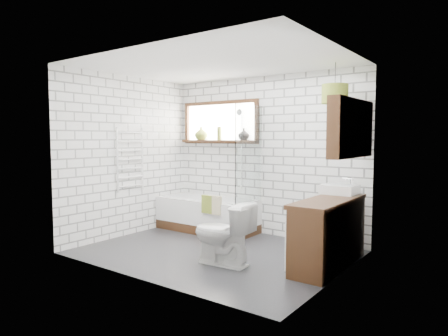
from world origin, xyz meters
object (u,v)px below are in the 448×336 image
Objects in this scene: basin at (340,189)px; pendant at (335,94)px; vanity at (329,233)px; bathtub at (207,214)px; toilet at (222,233)px.

pendant reaches higher than basin.
bathtub is at bearing 165.68° from vanity.
bathtub is 1.80m from toilet.
bathtub is 4.99× the size of pendant.
toilet is 2.30× the size of pendant.
toilet is at bearing -127.81° from pendant.
pendant is at bearing -177.27° from basin.
toilet is at bearing -147.11° from vanity.
vanity is 1.77m from pendant.
basin is at bearing -2.39° from bathtub.
basin is at bearing 2.73° from pendant.
pendant reaches higher than bathtub.
vanity is 1.84× the size of toilet.
vanity is at bearing -14.32° from bathtub.
bathtub is at bearing 177.61° from basin.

